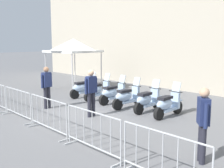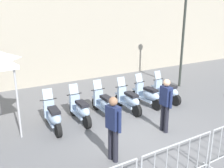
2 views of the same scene
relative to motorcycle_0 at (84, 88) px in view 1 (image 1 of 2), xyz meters
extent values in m
plane|color=slate|center=(2.20, -2.28, -0.45)|extent=(120.00, 120.00, 0.00)
cylinder|color=black|center=(0.14, 0.69, -0.21)|extent=(0.23, 0.50, 0.48)
cylinder|color=black|center=(-0.10, -0.53, -0.21)|extent=(0.23, 0.50, 0.48)
cube|color=#A8C1E0|center=(0.02, 0.08, -0.17)|extent=(0.44, 0.91, 0.10)
ellipsoid|color=#A8C1E0|center=(-0.04, -0.19, 0.07)|extent=(0.52, 0.89, 0.40)
cube|color=black|center=(-0.03, -0.16, 0.29)|extent=(0.39, 0.64, 0.10)
cube|color=#A8C1E0|center=(0.10, 0.50, 0.10)|extent=(0.36, 0.20, 0.60)
cylinder|color=black|center=(0.10, 0.50, 0.43)|extent=(0.56, 0.14, 0.04)
cube|color=silver|center=(0.11, 0.55, 0.61)|extent=(0.34, 0.20, 0.35)
cube|color=#A8C1E0|center=(0.14, 0.69, 0.06)|extent=(0.26, 0.35, 0.06)
cylinder|color=black|center=(1.10, 0.65, -0.21)|extent=(0.21, 0.50, 0.48)
cylinder|color=black|center=(0.91, -0.58, -0.21)|extent=(0.21, 0.50, 0.48)
cube|color=#A8C1E0|center=(1.00, 0.03, -0.17)|extent=(0.41, 0.90, 0.10)
ellipsoid|color=#A8C1E0|center=(0.96, -0.24, 0.07)|extent=(0.48, 0.89, 0.40)
cube|color=black|center=(0.97, -0.21, 0.29)|extent=(0.37, 0.64, 0.10)
cube|color=#A8C1E0|center=(1.07, 0.46, 0.10)|extent=(0.36, 0.19, 0.60)
cylinder|color=black|center=(1.07, 0.46, 0.43)|extent=(0.56, 0.12, 0.04)
cube|color=silver|center=(1.08, 0.51, 0.61)|extent=(0.34, 0.19, 0.35)
cube|color=#A8C1E0|center=(1.10, 0.65, 0.06)|extent=(0.25, 0.35, 0.06)
cylinder|color=black|center=(2.08, 0.57, -0.21)|extent=(0.21, 0.50, 0.48)
cylinder|color=black|center=(1.89, -0.66, -0.21)|extent=(0.21, 0.50, 0.48)
cube|color=#A8C1E0|center=(1.99, -0.05, -0.17)|extent=(0.41, 0.90, 0.10)
ellipsoid|color=#A8C1E0|center=(1.94, -0.32, 0.07)|extent=(0.48, 0.88, 0.40)
cube|color=black|center=(1.95, -0.29, 0.29)|extent=(0.37, 0.64, 0.10)
cube|color=#A8C1E0|center=(2.05, 0.38, 0.10)|extent=(0.36, 0.19, 0.60)
cylinder|color=black|center=(2.05, 0.38, 0.43)|extent=(0.56, 0.12, 0.04)
cube|color=silver|center=(2.06, 0.43, 0.61)|extent=(0.34, 0.19, 0.35)
cube|color=#A8C1E0|center=(2.08, 0.57, 0.06)|extent=(0.25, 0.35, 0.06)
cylinder|color=black|center=(3.04, 0.32, -0.21)|extent=(0.21, 0.50, 0.48)
cylinder|color=black|center=(2.85, -0.91, -0.21)|extent=(0.21, 0.50, 0.48)
cube|color=#A8C1E0|center=(2.95, -0.30, -0.17)|extent=(0.41, 0.90, 0.10)
ellipsoid|color=#A8C1E0|center=(2.90, -0.57, 0.07)|extent=(0.49, 0.89, 0.40)
cube|color=black|center=(2.91, -0.54, 0.29)|extent=(0.37, 0.64, 0.10)
cube|color=#A8C1E0|center=(3.02, 0.13, 0.10)|extent=(0.36, 0.19, 0.60)
cylinder|color=black|center=(3.02, 0.13, 0.43)|extent=(0.56, 0.12, 0.04)
cube|color=silver|center=(3.02, 0.18, 0.61)|extent=(0.34, 0.19, 0.35)
cube|color=#A8C1E0|center=(3.04, 0.32, 0.06)|extent=(0.25, 0.35, 0.06)
cylinder|color=black|center=(3.98, 0.30, -0.21)|extent=(0.17, 0.49, 0.48)
cylinder|color=black|center=(3.90, -0.94, -0.21)|extent=(0.17, 0.49, 0.48)
cube|color=#A8C1E0|center=(3.94, -0.32, -0.17)|extent=(0.34, 0.88, 0.10)
ellipsoid|color=#A8C1E0|center=(3.92, -0.60, 0.07)|extent=(0.41, 0.86, 0.40)
cube|color=black|center=(3.92, -0.57, 0.29)|extent=(0.32, 0.62, 0.10)
cube|color=#A8C1E0|center=(3.97, 0.11, 0.10)|extent=(0.35, 0.16, 0.60)
cylinder|color=black|center=(3.97, 0.11, 0.43)|extent=(0.56, 0.07, 0.04)
cube|color=silver|center=(3.97, 0.16, 0.61)|extent=(0.33, 0.16, 0.35)
cube|color=#A8C1E0|center=(3.98, 0.30, 0.06)|extent=(0.22, 0.33, 0.06)
cylinder|color=black|center=(4.96, 0.14, -0.21)|extent=(0.18, 0.49, 0.48)
cylinder|color=black|center=(4.86, -1.10, -0.21)|extent=(0.18, 0.49, 0.48)
cube|color=#A8C1E0|center=(4.91, -0.48, -0.17)|extent=(0.35, 0.89, 0.10)
ellipsoid|color=#A8C1E0|center=(4.89, -0.76, 0.07)|extent=(0.43, 0.87, 0.40)
cube|color=black|center=(4.89, -0.73, 0.29)|extent=(0.33, 0.62, 0.10)
cube|color=#A8C1E0|center=(4.95, -0.05, 0.10)|extent=(0.35, 0.17, 0.60)
cylinder|color=black|center=(4.95, -0.05, 0.43)|extent=(0.56, 0.08, 0.04)
cube|color=silver|center=(4.95, 0.00, 0.61)|extent=(0.33, 0.17, 0.35)
cube|color=#A8C1E0|center=(4.96, 0.14, 0.06)|extent=(0.23, 0.34, 0.06)
cube|color=#B2B5B7|center=(-0.28, -4.02, -0.43)|extent=(0.09, 0.44, 0.04)
cylinder|color=#B2B5B7|center=(-0.20, -4.03, 0.07)|extent=(0.04, 0.04, 1.05)
cylinder|color=#B2B5B7|center=(-0.52, -3.99, 0.16)|extent=(0.02, 0.02, 0.87)
cube|color=#B2B5B7|center=(0.00, -4.06, -0.43)|extent=(0.09, 0.44, 0.04)
cube|color=#B2B5B7|center=(1.81, -4.29, -0.43)|extent=(0.09, 0.44, 0.04)
cylinder|color=#B2B5B7|center=(-0.08, -4.05, 0.07)|extent=(0.04, 0.04, 1.05)
cylinder|color=#B2B5B7|center=(1.89, -4.30, 0.07)|extent=(0.04, 0.04, 1.05)
cylinder|color=#B2B5B7|center=(0.91, -4.17, 0.60)|extent=(1.97, 0.28, 0.04)
cylinder|color=#B2B5B7|center=(0.91, -4.17, -0.27)|extent=(1.97, 0.28, 0.04)
cylinder|color=#B2B5B7|center=(0.25, -4.09, 0.16)|extent=(0.02, 0.02, 0.87)
cylinder|color=#B2B5B7|center=(0.58, -4.13, 0.16)|extent=(0.02, 0.02, 0.87)
cylinder|color=#B2B5B7|center=(0.91, -4.17, 0.16)|extent=(0.02, 0.02, 0.87)
cylinder|color=#B2B5B7|center=(1.23, -4.21, 0.16)|extent=(0.02, 0.02, 0.87)
cylinder|color=#B2B5B7|center=(1.56, -4.25, 0.16)|extent=(0.02, 0.02, 0.87)
cube|color=#B2B5B7|center=(2.09, -4.32, -0.43)|extent=(0.09, 0.44, 0.04)
cube|color=#B2B5B7|center=(3.89, -4.55, -0.43)|extent=(0.09, 0.44, 0.04)
cylinder|color=#B2B5B7|center=(2.01, -4.31, 0.07)|extent=(0.04, 0.04, 1.05)
cylinder|color=#B2B5B7|center=(3.97, -4.56, 0.07)|extent=(0.04, 0.04, 1.05)
cylinder|color=#B2B5B7|center=(2.99, -4.43, 0.60)|extent=(1.97, 0.28, 0.04)
cylinder|color=#B2B5B7|center=(2.99, -4.43, -0.27)|extent=(1.97, 0.28, 0.04)
cylinder|color=#B2B5B7|center=(2.33, -4.35, 0.16)|extent=(0.02, 0.02, 0.87)
cylinder|color=#B2B5B7|center=(2.66, -4.39, 0.16)|extent=(0.02, 0.02, 0.87)
cylinder|color=#B2B5B7|center=(2.99, -4.43, 0.16)|extent=(0.02, 0.02, 0.87)
cylinder|color=#B2B5B7|center=(3.32, -4.48, 0.16)|extent=(0.02, 0.02, 0.87)
cylinder|color=#B2B5B7|center=(3.64, -4.52, 0.16)|extent=(0.02, 0.02, 0.87)
cube|color=#B2B5B7|center=(4.17, -4.58, -0.43)|extent=(0.09, 0.44, 0.04)
cube|color=#B2B5B7|center=(5.98, -4.81, -0.43)|extent=(0.09, 0.44, 0.04)
cylinder|color=#B2B5B7|center=(4.09, -4.57, 0.07)|extent=(0.04, 0.04, 1.05)
cylinder|color=#B2B5B7|center=(6.06, -4.82, 0.07)|extent=(0.04, 0.04, 1.05)
cylinder|color=#B2B5B7|center=(5.07, -4.70, 0.60)|extent=(1.97, 0.28, 0.04)
cylinder|color=#B2B5B7|center=(5.07, -4.70, -0.27)|extent=(1.97, 0.28, 0.04)
cylinder|color=#B2B5B7|center=(4.42, -4.61, 0.16)|extent=(0.02, 0.02, 0.87)
cylinder|color=#B2B5B7|center=(4.75, -4.66, 0.16)|extent=(0.02, 0.02, 0.87)
cylinder|color=#B2B5B7|center=(5.07, -4.70, 0.16)|extent=(0.02, 0.02, 0.87)
cylinder|color=#B2B5B7|center=(5.40, -4.74, 0.16)|extent=(0.02, 0.02, 0.87)
cylinder|color=#B2B5B7|center=(5.73, -4.78, 0.16)|extent=(0.02, 0.02, 0.87)
cube|color=#B2B5B7|center=(6.25, -4.84, -0.43)|extent=(0.09, 0.44, 0.04)
cylinder|color=#B2B5B7|center=(6.18, -4.83, 0.07)|extent=(0.04, 0.04, 1.05)
cylinder|color=#B2B5B7|center=(7.16, -4.96, 0.60)|extent=(1.97, 0.28, 0.04)
cylinder|color=#B2B5B7|center=(6.50, -4.88, 0.16)|extent=(0.02, 0.02, 0.87)
cylinder|color=#B2B5B7|center=(6.83, -4.92, 0.16)|extent=(0.02, 0.02, 0.87)
cylinder|color=#B2B5B7|center=(7.16, -4.96, 0.16)|extent=(0.02, 0.02, 0.87)
cylinder|color=#B2B5B7|center=(7.49, -5.00, 0.16)|extent=(0.02, 0.02, 0.87)
cylinder|color=#B2B5B7|center=(7.81, -5.04, 0.16)|extent=(0.02, 0.02, 0.87)
cylinder|color=#23232D|center=(2.71, -2.39, 0.00)|extent=(0.14, 0.14, 0.90)
cylinder|color=#23232D|center=(2.74, -2.21, 0.00)|extent=(0.14, 0.14, 0.90)
cube|color=navy|center=(2.72, -2.30, 0.75)|extent=(0.28, 0.39, 0.60)
sphere|color=tan|center=(2.72, -2.30, 1.17)|extent=(0.22, 0.22, 0.22)
cylinder|color=navy|center=(2.68, -2.52, 0.70)|extent=(0.09, 0.09, 0.55)
cylinder|color=navy|center=(2.76, -2.07, 0.70)|extent=(0.09, 0.09, 0.55)
cylinder|color=#23232D|center=(7.39, -3.56, 0.00)|extent=(0.14, 0.14, 0.90)
cylinder|color=#23232D|center=(7.29, -3.41, 0.00)|extent=(0.14, 0.14, 0.90)
cube|color=navy|center=(7.34, -3.49, 0.75)|extent=(0.39, 0.42, 0.60)
sphere|color=tan|center=(7.34, -3.49, 1.17)|extent=(0.22, 0.22, 0.22)
cylinder|color=navy|center=(7.47, -3.68, 0.70)|extent=(0.09, 0.09, 0.55)
cylinder|color=navy|center=(7.21, -3.30, 0.70)|extent=(0.09, 0.09, 0.55)
cylinder|color=#23232D|center=(0.43, -2.45, 0.00)|extent=(0.14, 0.14, 0.90)
cylinder|color=#23232D|center=(0.44, -2.63, 0.00)|extent=(0.14, 0.14, 0.90)
cube|color=navy|center=(0.43, -2.54, 0.75)|extent=(0.24, 0.37, 0.60)
sphere|color=#9E7051|center=(0.43, -2.54, 1.17)|extent=(0.22, 0.22, 0.22)
cylinder|color=navy|center=(0.42, -2.31, 0.70)|extent=(0.09, 0.09, 0.55)
cylinder|color=navy|center=(0.45, -2.77, 0.70)|extent=(0.09, 0.09, 0.55)
cylinder|color=silver|center=(-3.24, 0.16, 0.62)|extent=(0.06, 0.06, 2.15)
cylinder|color=silver|center=(-1.00, 0.16, 0.62)|extent=(0.06, 0.06, 2.15)
cylinder|color=silver|center=(-3.24, 2.40, 0.62)|extent=(0.06, 0.06, 2.15)
cylinder|color=silver|center=(-1.00, 2.40, 0.62)|extent=(0.06, 0.06, 2.15)
cube|color=white|center=(-2.12, 1.28, 1.75)|extent=(2.49, 2.49, 0.12)
pyramid|color=white|center=(-2.12, 1.28, 2.13)|extent=(2.49, 2.49, 0.65)
camera|label=1|loc=(9.53, -9.31, 2.26)|focal=43.72mm
camera|label=2|loc=(-3.11, -6.95, 3.26)|focal=39.95mm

